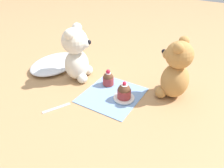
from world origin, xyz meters
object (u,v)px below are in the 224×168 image
object	(u,v)px
cupcake_near_cream_bear	(108,79)
cupcake_near_tan_bear	(124,92)
teddy_bear_cream	(77,54)
saucer_plate	(124,98)
teddy_bear_tan	(175,71)
teaspoon	(56,108)

from	to	relation	value
cupcake_near_cream_bear	cupcake_near_tan_bear	distance (m)	0.12
cupcake_near_cream_bear	teddy_bear_cream	bearing A→B (deg)	95.43
saucer_plate	cupcake_near_tan_bear	world-z (taller)	cupcake_near_tan_bear
teddy_bear_tan	cupcake_near_tan_bear	bearing A→B (deg)	-49.72
cupcake_near_tan_bear	teaspoon	world-z (taller)	cupcake_near_tan_bear
teddy_bear_cream	cupcake_near_tan_bear	distance (m)	0.28
teddy_bear_tan	teaspoon	bearing A→B (deg)	-48.51
cupcake_near_cream_bear	saucer_plate	xyz separation A→B (m)	(-0.06, -0.11, -0.03)
saucer_plate	teaspoon	bearing A→B (deg)	132.98
teddy_bear_cream	teaspoon	size ratio (longest dim) A/B	2.25
cupcake_near_tan_bear	cupcake_near_cream_bear	bearing A→B (deg)	62.19
cupcake_near_cream_bear	teaspoon	distance (m)	0.26
teddy_bear_tan	saucer_plate	distance (m)	0.23
teddy_bear_tan	cupcake_near_cream_bear	size ratio (longest dim) A/B	3.33
saucer_plate	cupcake_near_tan_bear	xyz separation A→B (m)	(0.00, 0.00, 0.03)
teddy_bear_tan	cupcake_near_tan_bear	size ratio (longest dim) A/B	3.28
teddy_bear_cream	cupcake_near_cream_bear	bearing A→B (deg)	-101.99
teddy_bear_tan	cupcake_near_tan_bear	xyz separation A→B (m)	(-0.13, 0.15, -0.07)
cupcake_near_cream_bear	saucer_plate	distance (m)	0.13
cupcake_near_tan_bear	teaspoon	distance (m)	0.27
teddy_bear_cream	teaspoon	xyz separation A→B (m)	(-0.22, -0.07, -0.12)
teaspoon	teddy_bear_cream	bearing A→B (deg)	-134.99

